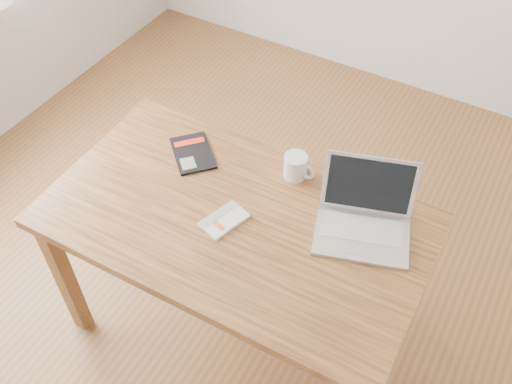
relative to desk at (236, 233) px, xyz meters
The scene contains 6 objects.
room 0.70m from the desk, 63.32° to the left, with size 4.04×4.04×2.70m.
desk is the anchor object (origin of this frame).
white_guidebook 0.10m from the desk, 122.57° to the right, with size 0.14×0.18×0.01m.
black_guidebook 0.38m from the desk, 148.30° to the left, with size 0.25×0.25×0.01m.
laptop 0.47m from the desk, 24.61° to the left, with size 0.39×0.38×0.22m.
coffee_mug 0.33m from the desk, 72.45° to the left, with size 0.13×0.09×0.09m.
Camera 1 is at (0.60, -1.16, 2.29)m, focal length 40.00 mm.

